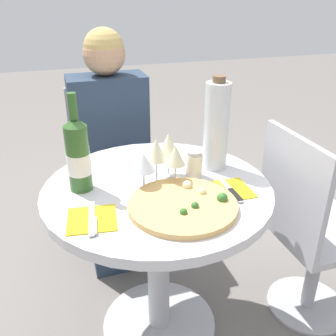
# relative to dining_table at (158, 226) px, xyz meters

# --- Properties ---
(ground_plane) EXTENTS (12.00, 12.00, 0.00)m
(ground_plane) POSITION_rel_dining_table_xyz_m (0.00, 0.00, -0.53)
(ground_plane) COLOR slate
(ground_plane) RESTS_ON ground
(dining_table) EXTENTS (0.83, 0.83, 0.70)m
(dining_table) POSITION_rel_dining_table_xyz_m (0.00, 0.00, 0.00)
(dining_table) COLOR #B2B2B7
(dining_table) RESTS_ON ground_plane
(chair_behind_diner) EXTENTS (0.40, 0.40, 0.87)m
(chair_behind_diner) POSITION_rel_dining_table_xyz_m (-0.06, 0.77, -0.10)
(chair_behind_diner) COLOR #ADADB2
(chair_behind_diner) RESTS_ON ground_plane
(seated_diner) EXTENTS (0.39, 0.43, 1.19)m
(seated_diner) POSITION_rel_dining_table_xyz_m (-0.06, 0.63, 0.01)
(seated_diner) COLOR #28384C
(seated_diner) RESTS_ON ground_plane
(chair_empty_side) EXTENTS (0.40, 0.40, 0.87)m
(chair_empty_side) POSITION_rel_dining_table_xyz_m (0.63, -0.10, -0.10)
(chair_empty_side) COLOR #ADADB2
(chair_empty_side) RESTS_ON ground_plane
(pizza_large) EXTENTS (0.36, 0.36, 0.04)m
(pizza_large) POSITION_rel_dining_table_xyz_m (0.04, -0.17, 0.19)
(pizza_large) COLOR tan
(pizza_large) RESTS_ON dining_table
(wine_bottle) EXTENTS (0.08, 0.08, 0.35)m
(wine_bottle) POSITION_rel_dining_table_xyz_m (-0.26, 0.06, 0.31)
(wine_bottle) COLOR #2D5623
(wine_bottle) RESTS_ON dining_table
(tall_carafe) EXTENTS (0.10, 0.10, 0.36)m
(tall_carafe) POSITION_rel_dining_table_xyz_m (0.26, 0.09, 0.35)
(tall_carafe) COLOR silver
(tall_carafe) RESTS_ON dining_table
(sugar_shaker) EXTENTS (0.06, 0.06, 0.10)m
(sugar_shaker) POSITION_rel_dining_table_xyz_m (0.15, 0.03, 0.23)
(sugar_shaker) COLOR silver
(sugar_shaker) RESTS_ON dining_table
(wine_glass_back_right) EXTENTS (0.08, 0.08, 0.17)m
(wine_glass_back_right) POSITION_rel_dining_table_xyz_m (0.07, 0.08, 0.30)
(wine_glass_back_right) COLOR silver
(wine_glass_back_right) RESTS_ON dining_table
(wine_glass_center) EXTENTS (0.07, 0.07, 0.17)m
(wine_glass_center) POSITION_rel_dining_table_xyz_m (0.01, 0.03, 0.30)
(wine_glass_center) COLOR silver
(wine_glass_center) RESTS_ON dining_table
(wine_glass_front_left) EXTENTS (0.08, 0.08, 0.14)m
(wine_glass_front_left) POSITION_rel_dining_table_xyz_m (-0.05, -0.01, 0.28)
(wine_glass_front_left) COLOR silver
(wine_glass_front_left) RESTS_ON dining_table
(wine_glass_front_right) EXTENTS (0.07, 0.07, 0.15)m
(wine_glass_front_right) POSITION_rel_dining_table_xyz_m (0.07, -0.01, 0.29)
(wine_glass_front_right) COLOR silver
(wine_glass_front_right) RESTS_ON dining_table
(place_setting_left) EXTENTS (0.17, 0.19, 0.01)m
(place_setting_left) POSITION_rel_dining_table_xyz_m (-0.25, -0.15, 0.18)
(place_setting_left) COLOR gold
(place_setting_left) RESTS_ON dining_table
(place_setting_right) EXTENTS (0.15, 0.19, 0.01)m
(place_setting_right) POSITION_rel_dining_table_xyz_m (0.23, -0.11, 0.18)
(place_setting_right) COLOR gold
(place_setting_right) RESTS_ON dining_table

